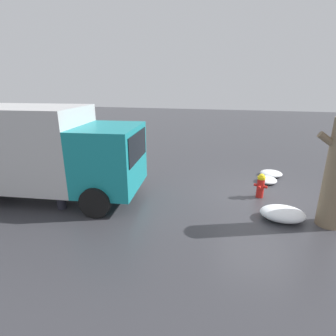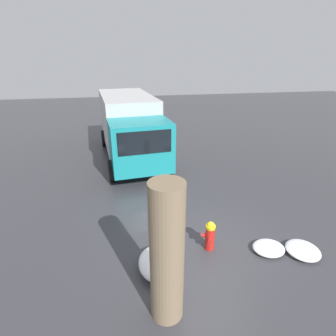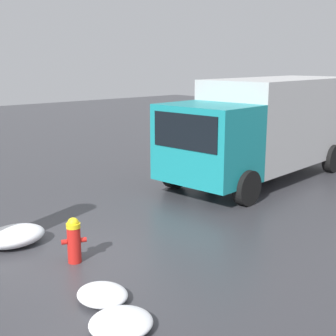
{
  "view_description": "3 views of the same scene",
  "coord_description": "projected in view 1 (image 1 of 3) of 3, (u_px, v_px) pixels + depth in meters",
  "views": [
    {
      "loc": [
        1.14,
        8.7,
        3.74
      ],
      "look_at": [
        2.98,
        1.0,
        1.14
      ],
      "focal_mm": 28.0,
      "sensor_mm": 36.0,
      "label": 1
    },
    {
      "loc": [
        -5.33,
        2.17,
        4.77
      ],
      "look_at": [
        3.1,
        0.52,
        1.1
      ],
      "focal_mm": 28.0,
      "sensor_mm": 36.0,
      "label": 2
    },
    {
      "loc": [
        -3.93,
        -6.98,
        3.55
      ],
      "look_at": [
        2.96,
        0.81,
        1.15
      ],
      "focal_mm": 50.0,
      "sensor_mm": 36.0,
      "label": 3
    }
  ],
  "objects": [
    {
      "name": "ground_plane",
      "position": [
        259.0,
        197.0,
        8.95
      ],
      "size": [
        60.0,
        60.0,
        0.0
      ],
      "primitive_type": "plane",
      "color": "#38383D"
    },
    {
      "name": "fire_hydrant",
      "position": [
        261.0,
        185.0,
        8.82
      ],
      "size": [
        0.44,
        0.35,
        0.84
      ],
      "rotation": [
        0.0,
        0.0,
        1.18
      ],
      "color": "red",
      "rests_on": "ground_plane"
    },
    {
      "name": "delivery_truck",
      "position": [
        26.0,
        148.0,
        8.65
      ],
      "size": [
        7.46,
        3.22,
        3.01
      ],
      "rotation": [
        0.0,
        0.0,
        1.66
      ],
      "color": "teal",
      "rests_on": "ground_plane"
    },
    {
      "name": "pedestrian",
      "position": [
        58.0,
        178.0,
        7.84
      ],
      "size": [
        0.4,
        0.4,
        1.84
      ],
      "rotation": [
        0.0,
        0.0,
        5.64
      ],
      "color": "#23232D",
      "rests_on": "ground_plane"
    },
    {
      "name": "snow_pile_by_hydrant",
      "position": [
        283.0,
        214.0,
        7.42
      ],
      "size": [
        1.23,
        0.91,
        0.38
      ],
      "color": "white",
      "rests_on": "ground_plane"
    },
    {
      "name": "snow_pile_curbside",
      "position": [
        271.0,
        173.0,
        10.93
      ],
      "size": [
        0.88,
        0.85,
        0.22
      ],
      "color": "white",
      "rests_on": "ground_plane"
    },
    {
      "name": "snow_pile_by_tree",
      "position": [
        267.0,
        180.0,
        10.22
      ],
      "size": [
        0.73,
        0.84,
        0.21
      ],
      "color": "white",
      "rests_on": "ground_plane"
    }
  ]
}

